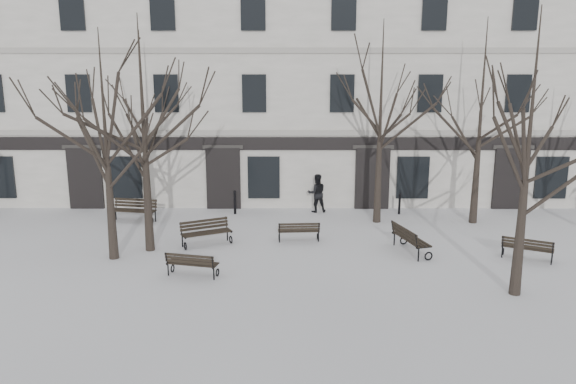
{
  "coord_description": "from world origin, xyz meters",
  "views": [
    {
      "loc": [
        -0.38,
        -17.91,
        6.65
      ],
      "look_at": [
        -0.45,
        3.0,
        1.92
      ],
      "focal_mm": 35.0,
      "sensor_mm": 36.0,
      "label": 1
    }
  ],
  "objects_px": {
    "tree_2": "(531,121)",
    "bench_5": "(409,238)",
    "tree_1": "(142,107)",
    "bench_2": "(527,248)",
    "bench_0": "(206,232)",
    "bench_3": "(134,210)",
    "tree_0": "(104,119)",
    "bench_1": "(192,263)",
    "bench_4": "(299,230)"
  },
  "relations": [
    {
      "from": "tree_2",
      "to": "bench_5",
      "type": "relative_size",
      "value": 3.97
    },
    {
      "from": "bench_2",
      "to": "tree_2",
      "type": "bearing_deg",
      "value": 89.33
    },
    {
      "from": "tree_1",
      "to": "bench_2",
      "type": "height_order",
      "value": "tree_1"
    },
    {
      "from": "bench_1",
      "to": "bench_4",
      "type": "distance_m",
      "value": 5.11
    },
    {
      "from": "bench_0",
      "to": "bench_3",
      "type": "distance_m",
      "value": 4.84
    },
    {
      "from": "bench_0",
      "to": "bench_4",
      "type": "xyz_separation_m",
      "value": [
        3.52,
        0.42,
        -0.08
      ]
    },
    {
      "from": "bench_3",
      "to": "bench_4",
      "type": "relative_size",
      "value": 1.26
    },
    {
      "from": "bench_1",
      "to": "bench_4",
      "type": "xyz_separation_m",
      "value": [
        3.49,
        3.72,
        -0.02
      ]
    },
    {
      "from": "tree_0",
      "to": "bench_5",
      "type": "bearing_deg",
      "value": 3.5
    },
    {
      "from": "tree_0",
      "to": "bench_3",
      "type": "distance_m",
      "value": 6.51
    },
    {
      "from": "tree_2",
      "to": "bench_4",
      "type": "xyz_separation_m",
      "value": [
        -6.34,
        5.1,
        -4.71
      ]
    },
    {
      "from": "bench_0",
      "to": "bench_1",
      "type": "relative_size",
      "value": 1.13
    },
    {
      "from": "bench_4",
      "to": "bench_2",
      "type": "bearing_deg",
      "value": 161.25
    },
    {
      "from": "bench_2",
      "to": "bench_5",
      "type": "xyz_separation_m",
      "value": [
        -3.94,
        0.81,
        0.08
      ]
    },
    {
      "from": "tree_1",
      "to": "bench_4",
      "type": "distance_m",
      "value": 7.37
    },
    {
      "from": "bench_3",
      "to": "bench_4",
      "type": "height_order",
      "value": "bench_3"
    },
    {
      "from": "tree_1",
      "to": "bench_1",
      "type": "height_order",
      "value": "tree_1"
    },
    {
      "from": "tree_1",
      "to": "bench_2",
      "type": "relative_size",
      "value": 4.79
    },
    {
      "from": "tree_0",
      "to": "bench_2",
      "type": "distance_m",
      "value": 15.13
    },
    {
      "from": "tree_0",
      "to": "bench_1",
      "type": "distance_m",
      "value": 5.68
    },
    {
      "from": "bench_5",
      "to": "bench_2",
      "type": "bearing_deg",
      "value": -117.44
    },
    {
      "from": "bench_2",
      "to": "bench_3",
      "type": "relative_size",
      "value": 0.86
    },
    {
      "from": "bench_5",
      "to": "bench_1",
      "type": "bearing_deg",
      "value": 91.91
    },
    {
      "from": "bench_1",
      "to": "bench_3",
      "type": "distance_m",
      "value": 7.47
    },
    {
      "from": "tree_2",
      "to": "bench_0",
      "type": "distance_m",
      "value": 11.85
    },
    {
      "from": "tree_0",
      "to": "bench_2",
      "type": "relative_size",
      "value": 4.49
    },
    {
      "from": "bench_1",
      "to": "bench_5",
      "type": "xyz_separation_m",
      "value": [
        7.47,
        2.39,
        0.09
      ]
    },
    {
      "from": "tree_1",
      "to": "bench_3",
      "type": "distance_m",
      "value": 6.31
    },
    {
      "from": "tree_0",
      "to": "bench_2",
      "type": "height_order",
      "value": "tree_0"
    },
    {
      "from": "bench_4",
      "to": "bench_5",
      "type": "distance_m",
      "value": 4.19
    },
    {
      "from": "tree_1",
      "to": "bench_0",
      "type": "relative_size",
      "value": 4.27
    },
    {
      "from": "bench_2",
      "to": "bench_3",
      "type": "distance_m",
      "value": 15.83
    },
    {
      "from": "tree_1",
      "to": "bench_2",
      "type": "distance_m",
      "value": 14.27
    },
    {
      "from": "tree_2",
      "to": "tree_1",
      "type": "bearing_deg",
      "value": 161.21
    },
    {
      "from": "tree_1",
      "to": "bench_5",
      "type": "distance_m",
      "value": 10.57
    },
    {
      "from": "bench_1",
      "to": "bench_2",
      "type": "height_order",
      "value": "bench_2"
    },
    {
      "from": "tree_2",
      "to": "bench_4",
      "type": "distance_m",
      "value": 9.4
    },
    {
      "from": "tree_0",
      "to": "tree_2",
      "type": "height_order",
      "value": "tree_2"
    },
    {
      "from": "bench_2",
      "to": "bench_0",
      "type": "bearing_deg",
      "value": 18.72
    },
    {
      "from": "tree_0",
      "to": "bench_5",
      "type": "distance_m",
      "value": 11.41
    },
    {
      "from": "tree_0",
      "to": "bench_1",
      "type": "relative_size",
      "value": 4.54
    },
    {
      "from": "bench_0",
      "to": "tree_0",
      "type": "bearing_deg",
      "value": -179.26
    },
    {
      "from": "tree_2",
      "to": "bench_5",
      "type": "bearing_deg",
      "value": 122.11
    },
    {
      "from": "bench_3",
      "to": "tree_1",
      "type": "bearing_deg",
      "value": -56.69
    },
    {
      "from": "bench_4",
      "to": "tree_2",
      "type": "bearing_deg",
      "value": 137.57
    },
    {
      "from": "tree_2",
      "to": "bench_2",
      "type": "distance_m",
      "value": 5.76
    },
    {
      "from": "bench_2",
      "to": "bench_1",
      "type": "bearing_deg",
      "value": 35.19
    },
    {
      "from": "tree_2",
      "to": "bench_0",
      "type": "relative_size",
      "value": 4.19
    },
    {
      "from": "bench_3",
      "to": "tree_0",
      "type": "bearing_deg",
      "value": -72.63
    },
    {
      "from": "bench_2",
      "to": "bench_4",
      "type": "xyz_separation_m",
      "value": [
        -7.91,
        2.14,
        -0.03
      ]
    }
  ]
}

